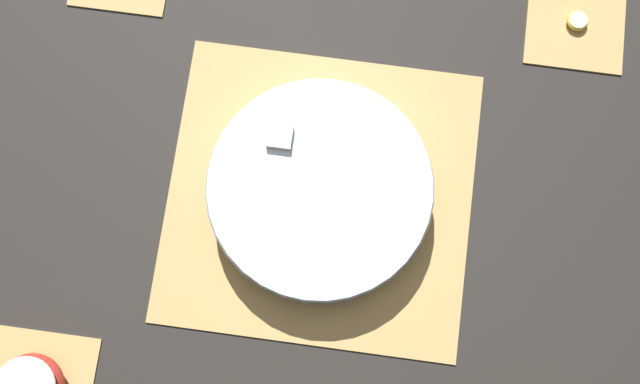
% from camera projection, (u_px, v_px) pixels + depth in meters
% --- Properties ---
extents(ground_plane, '(6.00, 6.00, 0.00)m').
position_uv_depth(ground_plane, '(320.00, 196.00, 1.02)').
color(ground_plane, black).
extents(bamboo_mat_center, '(0.41, 0.40, 0.01)m').
position_uv_depth(bamboo_mat_center, '(320.00, 196.00, 1.01)').
color(bamboo_mat_center, tan).
rests_on(bamboo_mat_center, ground_plane).
extents(coaster_mat_far_right, '(0.14, 0.14, 0.01)m').
position_uv_depth(coaster_mat_far_right, '(576.00, 23.00, 1.06)').
color(coaster_mat_far_right, tan).
rests_on(coaster_mat_far_right, ground_plane).
extents(fruit_salad_bowl, '(0.30, 0.30, 0.07)m').
position_uv_depth(fruit_salad_bowl, '(320.00, 190.00, 0.98)').
color(fruit_salad_bowl, silver).
rests_on(fruit_salad_bowl, bamboo_mat_center).
extents(banana_coin_single, '(0.03, 0.03, 0.01)m').
position_uv_depth(banana_coin_single, '(578.00, 21.00, 1.06)').
color(banana_coin_single, beige).
rests_on(banana_coin_single, coaster_mat_far_right).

